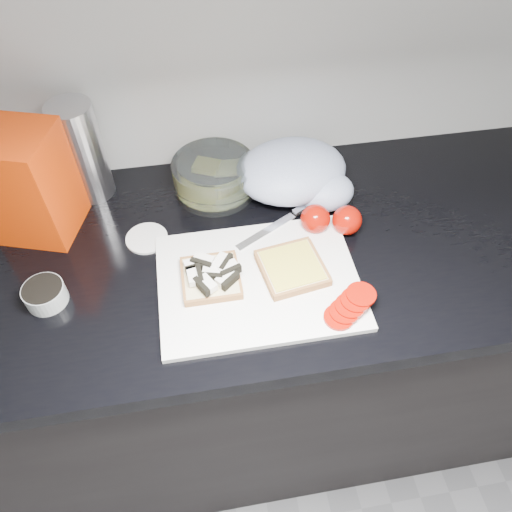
{
  "coord_description": "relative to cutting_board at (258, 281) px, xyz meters",
  "views": [
    {
      "loc": [
        -0.0,
        0.5,
        1.71
      ],
      "look_at": [
        0.1,
        1.12,
        0.95
      ],
      "focal_mm": 35.0,
      "sensor_mm": 36.0,
      "label": 1
    }
  ],
  "objects": [
    {
      "name": "tub_lid",
      "position": [
        -0.22,
        0.16,
        -0.0
      ],
      "size": [
        0.1,
        0.1,
        0.01
      ],
      "primitive_type": "cylinder",
      "rotation": [
        0.0,
        0.0,
        -0.07
      ],
      "color": "silver",
      "rests_on": "countertop"
    },
    {
      "name": "cutting_board",
      "position": [
        0.0,
        0.0,
        0.0
      ],
      "size": [
        0.4,
        0.3,
        0.01
      ],
      "primitive_type": "cube",
      "color": "white",
      "rests_on": "countertop"
    },
    {
      "name": "glass_bowl",
      "position": [
        -0.05,
        0.29,
        0.03
      ],
      "size": [
        0.19,
        0.19,
        0.08
      ],
      "rotation": [
        0.0,
        0.0,
        -0.42
      ],
      "color": "silver",
      "rests_on": "countertop"
    },
    {
      "name": "base_cabinet",
      "position": [
        -0.1,
        0.11,
        -0.48
      ],
      "size": [
        3.5,
        0.6,
        0.86
      ],
      "primitive_type": "cube",
      "color": "black",
      "rests_on": "ground"
    },
    {
      "name": "whole_tomatoes",
      "position": [
        0.18,
        0.12,
        0.03
      ],
      "size": [
        0.13,
        0.08,
        0.06
      ],
      "rotation": [
        0.0,
        0.0,
        0.09
      ],
      "color": "#970D03",
      "rests_on": "countertop"
    },
    {
      "name": "bread_left",
      "position": [
        -0.09,
        0.02,
        0.02
      ],
      "size": [
        0.12,
        0.12,
        0.04
      ],
      "rotation": [
        0.0,
        0.0,
        0.0
      ],
      "color": "beige",
      "rests_on": "cutting_board"
    },
    {
      "name": "bread_right",
      "position": [
        0.07,
        0.01,
        0.01
      ],
      "size": [
        0.15,
        0.15,
        0.02
      ],
      "rotation": [
        0.0,
        0.0,
        0.16
      ],
      "color": "beige",
      "rests_on": "cutting_board"
    },
    {
      "name": "bread_bag",
      "position": [
        -0.44,
        0.24,
        0.12
      ],
      "size": [
        0.19,
        0.18,
        0.24
      ],
      "primitive_type": "cube",
      "rotation": [
        0.0,
        0.0,
        -0.31
      ],
      "color": "red",
      "rests_on": "countertop"
    },
    {
      "name": "steel_canister",
      "position": [
        -0.34,
        0.33,
        0.11
      ],
      "size": [
        0.1,
        0.1,
        0.23
      ],
      "primitive_type": "cylinder",
      "color": "silver",
      "rests_on": "countertop"
    },
    {
      "name": "tomato_slices",
      "position": [
        0.16,
        -0.1,
        0.02
      ],
      "size": [
        0.12,
        0.1,
        0.02
      ],
      "rotation": [
        0.0,
        0.0,
        0.1
      ],
      "color": "#970D03",
      "rests_on": "cutting_board"
    },
    {
      "name": "countertop",
      "position": [
        -0.1,
        0.11,
        -0.03
      ],
      "size": [
        3.5,
        0.64,
        0.04
      ],
      "primitive_type": "cube",
      "color": "black",
      "rests_on": "base_cabinet"
    },
    {
      "name": "grocery_bag",
      "position": [
        0.13,
        0.25,
        0.05
      ],
      "size": [
        0.28,
        0.24,
        0.11
      ],
      "rotation": [
        0.0,
        0.0,
        0.11
      ],
      "color": "silver",
      "rests_on": "countertop"
    },
    {
      "name": "knife",
      "position": [
        0.1,
        0.16,
        0.01
      ],
      "size": [
        0.21,
        0.13,
        0.01
      ],
      "rotation": [
        0.0,
        0.0,
        0.52
      ],
      "color": "silver",
      "rests_on": "cutting_board"
    },
    {
      "name": "seed_tub",
      "position": [
        -0.42,
        0.03,
        0.02
      ],
      "size": [
        0.08,
        0.08,
        0.04
      ],
      "color": "#A4A9A9",
      "rests_on": "countertop"
    }
  ]
}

